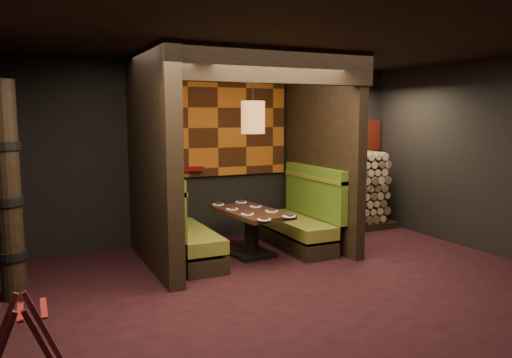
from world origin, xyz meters
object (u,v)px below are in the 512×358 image
object	(u,v)px
luggage_rack	(22,339)
booth_bench_left	(182,234)
booth_bench_right	(301,221)
pendant_lamp	(253,117)
dining_table	(252,226)
firewood_stack	(348,191)
totem_column	(8,193)

from	to	relation	value
luggage_rack	booth_bench_left	bearing A→B (deg)	51.37
booth_bench_right	pendant_lamp	bearing A→B (deg)	-169.04
booth_bench_right	luggage_rack	size ratio (longest dim) A/B	2.31
booth_bench_right	dining_table	distance (m)	0.90
pendant_lamp	luggage_rack	distance (m)	4.15
pendant_lamp	firewood_stack	distance (m)	2.75
pendant_lamp	totem_column	distance (m)	3.21
dining_table	pendant_lamp	distance (m)	1.56
booth_bench_left	luggage_rack	distance (m)	3.22
booth_bench_left	luggage_rack	bearing A→B (deg)	-128.63
dining_table	luggage_rack	bearing A→B (deg)	-141.52
booth_bench_left	firewood_stack	size ratio (longest dim) A/B	0.92
booth_bench_left	totem_column	distance (m)	2.30
booth_bench_right	luggage_rack	bearing A→B (deg)	-147.21
booth_bench_right	firewood_stack	distance (m)	1.55
dining_table	pendant_lamp	world-z (taller)	pendant_lamp
pendant_lamp	luggage_rack	world-z (taller)	pendant_lamp
dining_table	booth_bench_left	bearing A→B (deg)	172.95
firewood_stack	booth_bench_right	bearing A→B (deg)	-152.65
booth_bench_left	totem_column	bearing A→B (deg)	-165.25
dining_table	pendant_lamp	bearing A→B (deg)	-90.00
booth_bench_left	booth_bench_right	world-z (taller)	same
luggage_rack	firewood_stack	size ratio (longest dim) A/B	0.40
dining_table	totem_column	bearing A→B (deg)	-172.13
luggage_rack	totem_column	world-z (taller)	totem_column
pendant_lamp	dining_table	bearing A→B (deg)	90.00
firewood_stack	pendant_lamp	bearing A→B (deg)	-158.77
booth_bench_left	pendant_lamp	xyz separation A→B (m)	(1.00, -0.17, 1.59)
dining_table	firewood_stack	xyz separation A→B (m)	(2.25, 0.82, 0.24)
booth_bench_right	totem_column	xyz separation A→B (m)	(-3.98, -0.55, 0.79)
totem_column	luggage_rack	bearing A→B (deg)	-87.67
pendant_lamp	luggage_rack	bearing A→B (deg)	-142.11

